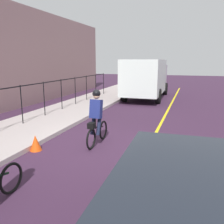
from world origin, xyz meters
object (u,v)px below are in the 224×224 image
Objects in this scene: patrol_sedan at (185,222)px; cyclist_lead at (96,118)px; box_truck_background at (146,77)px; traffic_cone_near at (36,143)px.

cyclist_lead is at bearing 32.31° from patrol_sedan.
patrol_sedan is 14.97m from box_truck_background.
box_truck_background reaches higher than patrol_sedan.
box_truck_background reaches higher than traffic_cone_near.
cyclist_lead is 10.30m from box_truck_background.
box_truck_background reaches higher than cyclist_lead.
cyclist_lead is at bearing -178.85° from box_truck_background.
box_truck_background is (10.28, 0.29, 0.64)m from cyclist_lead.
patrol_sedan is 5.56m from traffic_cone_near.
box_truck_background is at bearing 10.81° from patrol_sedan.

